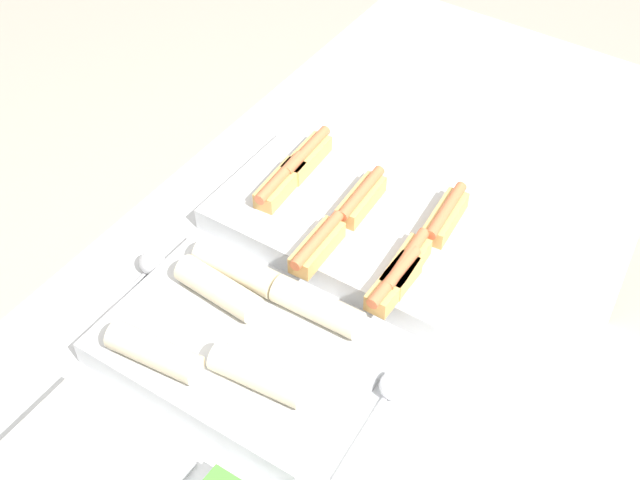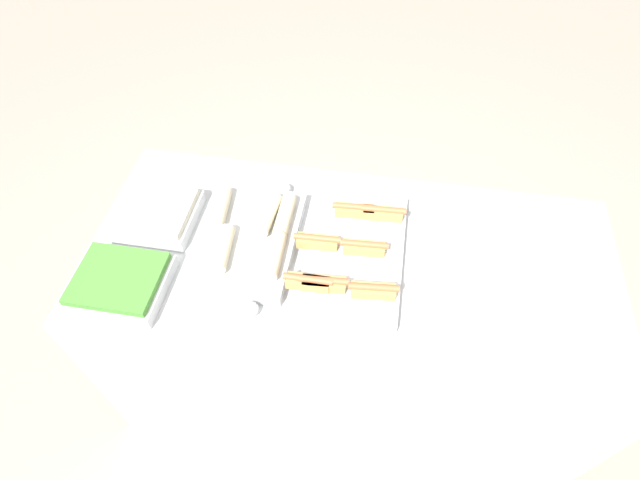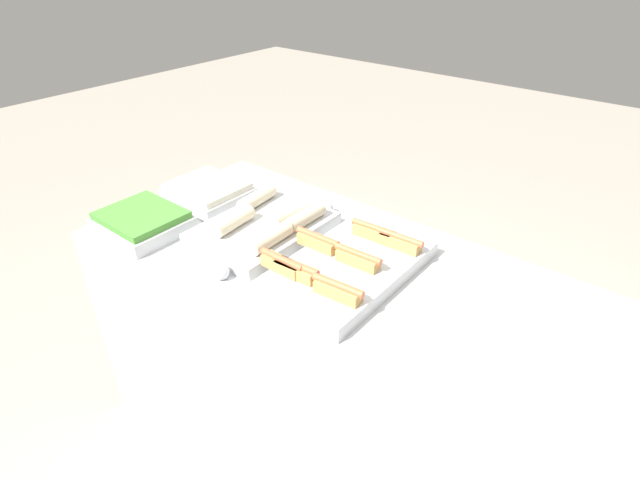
% 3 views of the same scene
% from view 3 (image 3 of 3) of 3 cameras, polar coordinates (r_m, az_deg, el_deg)
% --- Properties ---
extents(ground_plane, '(12.00, 12.00, 0.00)m').
position_cam_3_polar(ground_plane, '(2.22, 2.29, -23.25)').
color(ground_plane, '#ADA393').
extents(counter, '(1.81, 0.83, 0.91)m').
position_cam_3_polar(counter, '(1.86, 2.59, -15.22)').
color(counter, silver).
rests_on(counter, ground_plane).
extents(tray_hotdogs, '(0.37, 0.54, 0.10)m').
position_cam_3_polar(tray_hotdogs, '(1.54, 3.18, -2.92)').
color(tray_hotdogs, silver).
rests_on(tray_hotdogs, counter).
extents(tray_wraps, '(0.33, 0.46, 0.10)m').
position_cam_3_polar(tray_wraps, '(1.74, -6.26, 1.55)').
color(tray_wraps, silver).
rests_on(tray_wraps, counter).
extents(tray_side_front, '(0.29, 0.25, 0.07)m').
position_cam_3_polar(tray_side_front, '(1.87, -19.63, 1.97)').
color(tray_side_front, silver).
rests_on(tray_side_front, counter).
extents(tray_side_back, '(0.29, 0.25, 0.07)m').
position_cam_3_polar(tray_side_back, '(2.01, -12.65, 5.34)').
color(tray_side_back, silver).
rests_on(tray_side_back, counter).
extents(serving_spoon_near, '(0.23, 0.05, 0.05)m').
position_cam_3_polar(serving_spoon_near, '(1.56, -11.54, -3.47)').
color(serving_spoon_near, silver).
rests_on(serving_spoon_near, counter).
extents(serving_spoon_far, '(0.22, 0.05, 0.05)m').
position_cam_3_polar(serving_spoon_far, '(1.88, 0.46, 3.75)').
color(serving_spoon_far, silver).
rests_on(serving_spoon_far, counter).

